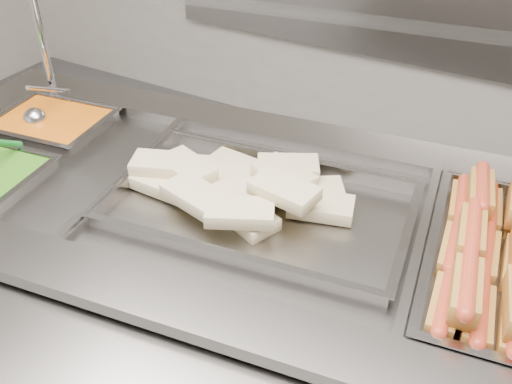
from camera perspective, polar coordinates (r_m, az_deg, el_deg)
The scene contains 8 objects.
steam_counter at distance 1.85m, azimuth -1.65°, elevation -13.03°, with size 2.21×1.22×1.00m.
tray_rail at distance 1.19m, azimuth -13.27°, elevation -17.67°, with size 2.03×0.69×0.06m.
sneeze_guard at distance 1.52m, azimuth 1.48°, elevation 17.35°, with size 1.87×0.59×0.49m.
pan_hotdogs at distance 1.47m, azimuth 24.25°, elevation -7.64°, with size 0.46×0.66×0.11m.
pan_wraps at distance 1.50m, azimuth 0.40°, elevation -1.78°, with size 0.81×0.55×0.08m.
pan_beans at distance 1.99m, azimuth -19.52°, elevation 5.68°, with size 0.37×0.31×0.11m.
tortilla_wraps at distance 1.53m, azimuth -1.52°, elevation 0.80°, with size 0.63×0.40×0.11m.
ladle at distance 1.99m, azimuth -21.11°, elevation 6.97°, with size 0.08×0.22×0.16m.
Camera 1 is at (0.79, -0.63, 1.89)m, focal length 40.00 mm.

